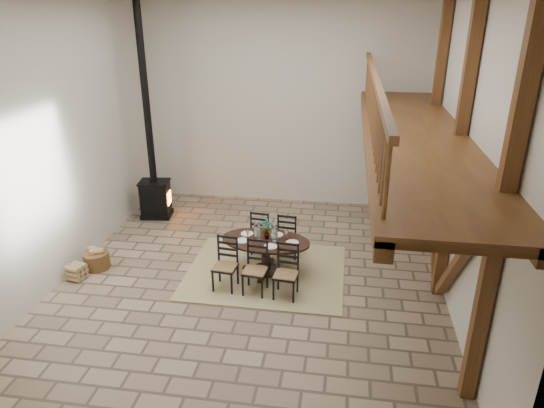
% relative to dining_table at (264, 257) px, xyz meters
% --- Properties ---
extents(ground, '(8.00, 8.00, 0.00)m').
position_rel_dining_table_xyz_m(ground, '(-0.22, -0.13, -0.39)').
color(ground, gray).
rests_on(ground, ground).
extents(room_shell, '(7.02, 8.02, 5.01)m').
position_rel_dining_table_xyz_m(room_shell, '(0.97, -0.13, 2.62)').
color(room_shell, beige).
rests_on(room_shell, ground).
extents(rug, '(3.00, 2.50, 0.02)m').
position_rel_dining_table_xyz_m(rug, '(0.01, 0.10, -0.38)').
color(rug, tan).
rests_on(rug, ground).
extents(dining_table, '(1.78, 1.99, 1.09)m').
position_rel_dining_table_xyz_m(dining_table, '(0.00, 0.00, 0.00)').
color(dining_table, black).
rests_on(dining_table, ground).
extents(wood_stove, '(0.77, 0.63, 5.00)m').
position_rel_dining_table_xyz_m(wood_stove, '(-3.06, 2.33, 0.72)').
color(wood_stove, black).
rests_on(wood_stove, ground).
extents(log_basket, '(0.50, 0.50, 0.41)m').
position_rel_dining_table_xyz_m(log_basket, '(-3.30, -0.24, -0.21)').
color(log_basket, brown).
rests_on(log_basket, ground).
extents(log_stack, '(0.36, 0.37, 0.31)m').
position_rel_dining_table_xyz_m(log_stack, '(-3.46, -0.70, -0.24)').
color(log_stack, tan).
rests_on(log_stack, ground).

